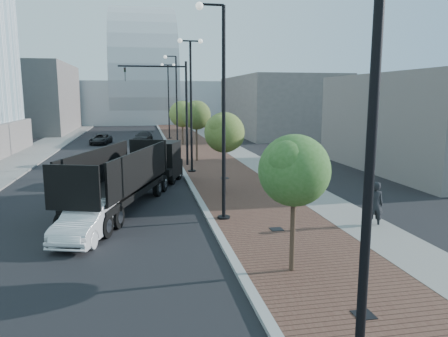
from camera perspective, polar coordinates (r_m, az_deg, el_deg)
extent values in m
cube|color=#4C2D23|center=(48.74, -3.38, 3.33)|extent=(7.00, 140.00, 0.12)
cube|color=slate|center=(49.17, -0.25, 3.41)|extent=(2.40, 140.00, 0.13)
cube|color=gray|center=(48.41, -7.49, 3.23)|extent=(0.30, 140.00, 0.14)
cube|color=slate|center=(49.37, -22.74, 2.67)|extent=(4.00, 140.00, 0.12)
cube|color=black|center=(27.47, -8.47, 1.20)|extent=(2.77, 2.82, 2.25)
cube|color=black|center=(29.01, -7.61, 0.21)|extent=(2.10, 1.08, 1.12)
cube|color=black|center=(26.15, -9.35, -0.50)|extent=(2.27, 1.35, 0.43)
cube|color=black|center=(21.06, -13.73, -3.14)|extent=(4.52, 8.20, 0.30)
cube|color=black|center=(20.99, -13.77, -2.22)|extent=(4.60, 8.23, 0.10)
cube|color=black|center=(21.25, -16.57, 0.17)|extent=(2.65, 7.57, 1.73)
cube|color=black|center=(20.46, -11.05, 0.04)|extent=(2.65, 7.57, 1.73)
cube|color=black|center=(16.77, -19.54, -2.47)|extent=(2.08, 0.79, 1.73)
cube|color=black|center=(25.06, -10.07, 1.84)|extent=(2.08, 0.79, 1.73)
cylinder|color=black|center=(27.34, -10.59, -1.01)|extent=(0.55, 0.98, 0.95)
cylinder|color=silver|center=(27.34, -10.59, -1.01)|extent=(0.44, 0.59, 0.52)
cylinder|color=black|center=(26.83, -6.91, -1.12)|extent=(0.55, 0.98, 0.95)
cylinder|color=silver|center=(26.83, -6.91, -1.12)|extent=(0.44, 0.59, 0.52)
cylinder|color=black|center=(28.84, -9.60, -0.42)|extent=(0.55, 0.98, 0.95)
cylinder|color=silver|center=(28.84, -9.60, -0.42)|extent=(0.44, 0.59, 0.52)
cylinder|color=black|center=(28.35, -6.09, -0.52)|extent=(0.55, 0.98, 0.95)
cylinder|color=silver|center=(28.35, -6.09, -0.52)|extent=(0.44, 0.59, 0.52)
cylinder|color=black|center=(18.22, -20.74, -6.92)|extent=(0.55, 0.98, 0.95)
cylinder|color=silver|center=(18.22, -20.74, -6.92)|extent=(0.44, 0.59, 0.52)
cylinder|color=black|center=(17.44, -15.45, -7.37)|extent=(0.55, 0.98, 0.95)
cylinder|color=silver|center=(17.44, -15.45, -7.37)|extent=(0.44, 0.59, 0.52)
cylinder|color=black|center=(19.24, -19.04, -5.95)|extent=(0.55, 0.98, 0.95)
cylinder|color=silver|center=(19.24, -19.04, -5.95)|extent=(0.44, 0.59, 0.52)
cylinder|color=black|center=(18.50, -13.99, -6.32)|extent=(0.55, 0.98, 0.95)
cylinder|color=silver|center=(18.50, -13.99, -6.32)|extent=(0.44, 0.59, 0.52)
cylinder|color=black|center=(24.39, -12.94, -2.40)|extent=(0.55, 0.98, 0.95)
cylinder|color=silver|center=(24.39, -12.94, -2.40)|extent=(0.44, 0.59, 0.52)
cylinder|color=black|center=(23.81, -8.85, -2.56)|extent=(0.55, 0.98, 0.95)
cylinder|color=silver|center=(23.81, -8.85, -2.56)|extent=(0.44, 0.59, 0.52)
cylinder|color=black|center=(25.49, -12.00, -1.84)|extent=(0.55, 0.98, 0.95)
cylinder|color=silver|center=(25.49, -12.00, -1.84)|extent=(0.44, 0.59, 0.52)
cylinder|color=black|center=(24.94, -8.07, -1.98)|extent=(0.55, 0.98, 0.95)
cylinder|color=silver|center=(24.94, -8.07, -1.98)|extent=(0.44, 0.59, 0.52)
imported|color=silver|center=(17.59, -17.63, -6.56)|extent=(2.58, 4.52, 1.41)
imported|color=black|center=(50.50, -16.05, 3.77)|extent=(2.48, 4.31, 1.13)
imported|color=black|center=(51.64, -10.70, 4.13)|extent=(2.65, 4.36, 1.18)
imported|color=black|center=(19.06, 19.39, -4.54)|extent=(0.82, 0.65, 1.97)
cylinder|color=black|center=(7.00, 18.91, 1.95)|extent=(0.16, 0.16, 9.00)
cylinder|color=black|center=(19.13, -0.04, -6.66)|extent=(0.56, 0.56, 0.20)
cylinder|color=black|center=(18.37, -0.04, 6.99)|extent=(0.16, 0.16, 9.00)
cylinder|color=black|center=(18.61, -1.66, 20.95)|extent=(1.00, 0.10, 0.10)
sphere|color=silver|center=(18.53, -3.29, 20.77)|extent=(0.32, 0.32, 0.32)
cylinder|color=black|center=(30.70, -4.29, -0.41)|extent=(0.56, 0.56, 0.20)
cylinder|color=black|center=(30.23, -4.39, 8.05)|extent=(0.16, 0.16, 9.00)
cylinder|color=black|center=(30.43, -4.51, 16.55)|extent=(1.40, 0.10, 0.10)
sphere|color=silver|center=(30.36, -5.88, 16.55)|extent=(0.32, 0.32, 0.32)
sphere|color=silver|center=(30.52, -3.15, 16.55)|extent=(0.32, 0.32, 0.32)
cylinder|color=black|center=(42.50, -6.18, 2.40)|extent=(0.56, 0.56, 0.20)
cylinder|color=black|center=(42.17, -6.30, 8.50)|extent=(0.16, 0.16, 9.00)
cylinder|color=black|center=(42.27, -7.11, 14.59)|extent=(1.00, 0.10, 0.10)
sphere|color=silver|center=(42.24, -7.81, 14.49)|extent=(0.32, 0.32, 0.32)
cylinder|color=black|center=(54.40, -7.26, 3.98)|extent=(0.56, 0.56, 0.20)
cylinder|color=black|center=(54.13, -7.36, 8.75)|extent=(0.16, 0.16, 9.00)
cylinder|color=black|center=(54.25, -7.47, 13.50)|extent=(1.40, 0.10, 0.10)
sphere|color=silver|center=(54.21, -8.23, 13.49)|extent=(0.32, 0.32, 0.32)
sphere|color=silver|center=(54.30, -6.71, 13.51)|extent=(0.32, 0.32, 0.32)
cylinder|color=black|center=(33.23, -4.98, 7.13)|extent=(0.18, 0.18, 8.00)
cylinder|color=black|center=(33.10, -9.50, 13.26)|extent=(5.00, 0.12, 0.12)
imported|color=black|center=(33.06, -13.02, 12.11)|extent=(0.16, 0.20, 1.00)
cylinder|color=#382619|center=(13.42, 9.12, -7.60)|extent=(0.16, 0.16, 3.06)
sphere|color=#2D5A1F|center=(13.01, 9.33, -0.24)|extent=(2.18, 2.18, 2.18)
sphere|color=#2D5A1F|center=(13.47, 10.46, -0.88)|extent=(1.52, 1.52, 1.52)
sphere|color=#2D5A1F|center=(12.58, 8.56, 0.85)|extent=(1.31, 1.31, 1.31)
cylinder|color=#382619|center=(23.77, 0.05, 0.35)|extent=(0.16, 0.16, 3.25)
sphere|color=#4D6422|center=(23.53, 0.05, 4.81)|extent=(2.22, 2.22, 2.22)
sphere|color=#4D6422|center=(23.93, 0.85, 4.34)|extent=(1.55, 1.55, 1.55)
sphere|color=#4D6422|center=(23.16, -0.54, 5.54)|extent=(1.33, 1.33, 1.33)
cylinder|color=#382619|center=(35.49, -3.66, 3.77)|extent=(0.16, 0.16, 3.62)
sphere|color=#42561D|center=(35.34, -3.70, 7.10)|extent=(2.38, 2.38, 2.38)
sphere|color=#42561D|center=(35.70, -3.11, 6.72)|extent=(1.67, 1.67, 1.67)
sphere|color=#42561D|center=(34.99, -4.13, 7.67)|extent=(1.43, 1.43, 1.43)
cylinder|color=#382619|center=(47.39, -5.52, 5.00)|extent=(0.16, 0.16, 3.22)
sphere|color=#4E6522|center=(47.27, -5.56, 7.23)|extent=(2.87, 2.87, 2.87)
sphere|color=#4E6522|center=(47.62, -5.11, 6.98)|extent=(2.01, 2.01, 2.01)
sphere|color=#4E6522|center=(46.93, -5.90, 7.60)|extent=(1.72, 1.72, 1.72)
cube|color=#AAB1B4|center=(93.03, -10.54, 8.67)|extent=(50.00, 28.00, 8.00)
cube|color=#645E5A|center=(70.14, -25.38, 8.42)|extent=(14.00, 20.00, 10.00)
cube|color=#615B58|center=(61.03, 7.14, 8.27)|extent=(12.00, 22.00, 8.00)
cube|color=slate|center=(34.99, 25.82, 5.51)|extent=(10.00, 16.00, 7.00)
cube|color=black|center=(11.75, 18.07, -17.99)|extent=(0.50, 0.50, 0.02)
cube|color=black|center=(17.70, 7.00, -8.00)|extent=(0.50, 0.50, 0.02)
cube|color=black|center=(28.05, 0.09, -1.29)|extent=(0.50, 0.50, 0.02)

